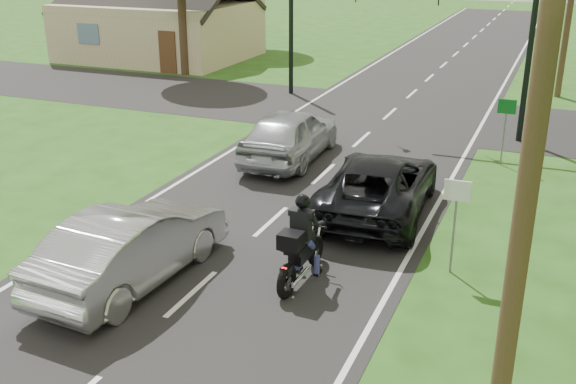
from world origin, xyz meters
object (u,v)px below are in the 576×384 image
Objects in this scene: silver_suv at (290,134)px; utility_pole_near at (540,94)px; traffic_signal at (476,19)px; silver_sedan at (132,246)px; motorcycle_rider at (301,248)px; dark_suv at (379,185)px; sign_green at (506,116)px; sign_white at (456,204)px.

utility_pole_near is (7.69, -10.87, 4.22)m from silver_suv.
traffic_signal is 0.64× the size of utility_pole_near.
silver_sedan is at bearing 88.61° from silver_suv.
motorcycle_rider is 0.42× the size of dark_suv.
utility_pole_near is at bearing 123.22° from silver_suv.
sign_white is at bearing -91.43° from sign_green.
silver_sedan is 15.12m from traffic_signal.
motorcycle_rider is 0.23× the size of utility_pole_near.
dark_suv is at bearing 85.16° from motorcycle_rider.
silver_suv is at bearing 125.26° from utility_pole_near.
sign_green is at bearing -116.57° from silver_sedan.
silver_sedan is 12.65m from sign_green.
dark_suv is 9.61m from utility_pole_near.
utility_pole_near is (4.35, -3.37, 4.31)m from motorcycle_rider.
utility_pole_near reaches higher than silver_sedan.
sign_green is at bearing 88.57° from sign_white.
utility_pole_near reaches higher than traffic_signal.
traffic_signal reaches higher than sign_green.
traffic_signal is at bearing -135.30° from silver_suv.
silver_sedan is at bearing -154.09° from sign_white.
traffic_signal is 16.28m from utility_pole_near.
traffic_signal reaches higher than dark_suv.
sign_white is 1.00× the size of sign_green.
silver_suv is (-3.82, 3.20, 0.10)m from dark_suv.
silver_sedan is at bearing -119.84° from sign_green.
traffic_signal is at bearing 84.85° from motorcycle_rider.
dark_suv is 2.58× the size of sign_green.
motorcycle_rider is at bearing -96.73° from traffic_signal.
sign_green is at bearing -62.62° from traffic_signal.
sign_white is at bearing 106.76° from utility_pole_near.
silver_suv is 2.37× the size of sign_green.
traffic_signal is 4.24m from sign_green.
sign_green reaches higher than motorcycle_rider.
silver_suv is 6.76m from sign_green.
silver_suv is at bearing -161.74° from sign_green.
sign_green is at bearing -119.56° from dark_suv.
utility_pole_near is (3.87, -7.67, 4.31)m from dark_suv.
silver_suv is 13.97m from utility_pole_near.
traffic_signal is at bearing 97.05° from sign_white.
silver_sedan is 0.49× the size of utility_pole_near.
utility_pole_near reaches higher than silver_suv.
silver_suv is at bearing -133.27° from traffic_signal.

